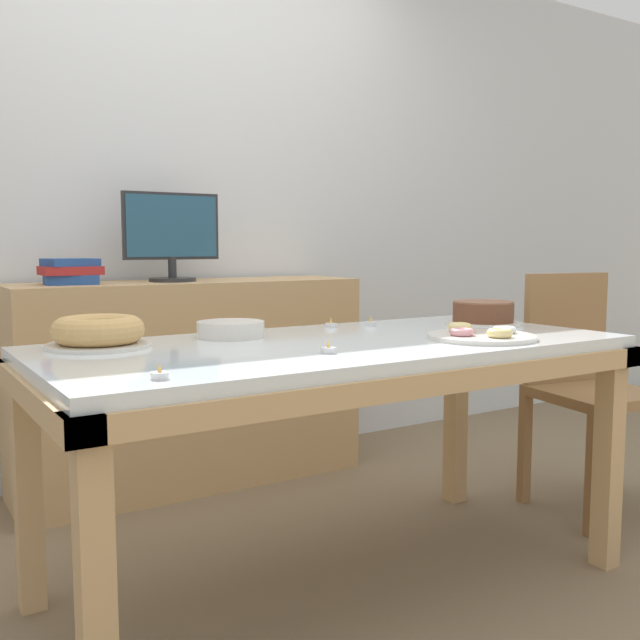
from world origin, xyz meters
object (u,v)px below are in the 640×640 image
(computer_monitor, at_px, (172,237))
(cake_chocolate_round, at_px, (483,314))
(tealight_left_edge, at_px, (371,323))
(tealight_near_front, at_px, (331,325))
(chair, at_px, (584,378))
(pastry_platter, at_px, (481,335))
(cake_golden_bundt, at_px, (98,332))
(tealight_near_cakes, at_px, (160,375))
(book_stack, at_px, (70,272))
(tealight_right_edge, at_px, (328,350))
(plate_stack, at_px, (231,329))

(computer_monitor, bearing_deg, cake_chocolate_round, -54.87)
(cake_chocolate_round, height_order, tealight_left_edge, cake_chocolate_round)
(cake_chocolate_round, distance_m, tealight_near_front, 0.56)
(chair, distance_m, tealight_near_front, 1.11)
(pastry_platter, xyz_separation_m, tealight_left_edge, (-0.08, 0.46, -0.00))
(cake_golden_bundt, xyz_separation_m, tealight_near_cakes, (-0.02, -0.56, -0.03))
(book_stack, distance_m, tealight_near_cakes, 1.49)
(tealight_left_edge, bearing_deg, cake_golden_bundt, -179.18)
(cake_golden_bundt, distance_m, tealight_right_edge, 0.66)
(plate_stack, relative_size, tealight_left_edge, 5.25)
(cake_golden_bundt, relative_size, tealight_near_cakes, 7.27)
(computer_monitor, height_order, cake_golden_bundt, computer_monitor)
(tealight_near_cakes, bearing_deg, chair, 10.66)
(computer_monitor, xyz_separation_m, book_stack, (-0.42, 0.00, -0.14))
(computer_monitor, bearing_deg, book_stack, 179.81)
(chair, bearing_deg, plate_stack, 172.02)
(book_stack, distance_m, plate_stack, 0.96)
(pastry_platter, bearing_deg, book_stack, 123.30)
(chair, xyz_separation_m, cake_golden_bundt, (-1.86, 0.20, 0.29))
(cake_chocolate_round, height_order, tealight_near_front, cake_chocolate_round)
(cake_chocolate_round, bearing_deg, plate_stack, 169.59)
(pastry_platter, relative_size, tealight_left_edge, 8.26)
(tealight_left_edge, bearing_deg, pastry_platter, -80.49)
(computer_monitor, height_order, tealight_right_edge, computer_monitor)
(cake_chocolate_round, xyz_separation_m, plate_stack, (-0.92, 0.17, -0.02))
(cake_golden_bundt, xyz_separation_m, pastry_platter, (1.04, -0.45, -0.03))
(pastry_platter, bearing_deg, tealight_near_cakes, -174.07)
(chair, relative_size, pastry_platter, 2.85)
(computer_monitor, height_order, tealight_near_front, computer_monitor)
(chair, xyz_separation_m, tealight_right_edge, (-1.38, -0.24, 0.25))
(cake_chocolate_round, distance_m, plate_stack, 0.94)
(tealight_near_front, relative_size, tealight_left_edge, 1.00)
(chair, relative_size, computer_monitor, 2.22)
(cake_chocolate_round, relative_size, tealight_near_cakes, 6.79)
(chair, relative_size, tealight_near_front, 23.50)
(cake_golden_bundt, relative_size, tealight_right_edge, 7.27)
(computer_monitor, xyz_separation_m, tealight_near_front, (0.25, -0.86, -0.31))
(chair, xyz_separation_m, book_stack, (-1.72, 1.12, 0.43))
(chair, bearing_deg, cake_chocolate_round, 176.26)
(chair, distance_m, pastry_platter, 0.90)
(tealight_left_edge, bearing_deg, tealight_near_front, 166.77)
(tealight_right_edge, bearing_deg, book_stack, 104.08)
(book_stack, relative_size, tealight_right_edge, 5.65)
(cake_golden_bundt, height_order, tealight_right_edge, cake_golden_bundt)
(chair, distance_m, tealight_near_cakes, 1.94)
(tealight_near_cakes, height_order, tealight_right_edge, same)
(book_stack, height_order, cake_chocolate_round, book_stack)
(book_stack, height_order, cake_golden_bundt, book_stack)
(book_stack, xyz_separation_m, plate_stack, (0.27, -0.91, -0.16))
(tealight_right_edge, bearing_deg, cake_chocolate_round, 17.95)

